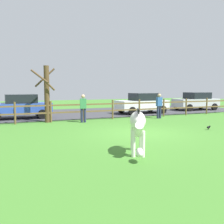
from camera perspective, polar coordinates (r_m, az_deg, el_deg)
ground_plane at (r=11.21m, az=6.48°, el=-4.84°), size 60.00×60.00×0.00m
parking_asphalt at (r=19.78m, az=-6.73°, el=-0.20°), size 28.00×7.40×0.05m
paddock_fence at (r=15.56m, az=-3.18°, el=0.78°), size 21.68×0.11×1.25m
bare_tree at (r=14.87m, az=-14.89°, el=4.42°), size 1.47×1.51×3.30m
zebra at (r=7.55m, az=5.99°, el=-2.85°), size 1.06×1.81×1.41m
crow_on_grass at (r=12.82m, az=21.42°, el=-3.30°), size 0.21×0.10×0.20m
parked_car_blue at (r=16.91m, az=-20.63°, el=1.26°), size 4.07×2.01×1.56m
parked_car_white at (r=19.23m, az=7.04°, el=2.07°), size 4.08×2.04×1.56m
parked_car_silver at (r=23.17m, az=18.83°, el=2.42°), size 4.02×1.91×1.56m
visitor_left_of_tree at (r=16.58m, az=10.84°, el=1.66°), size 0.36×0.22×1.64m
visitor_right_of_tree at (r=14.48m, az=-6.67°, el=1.16°), size 0.40×0.29×1.64m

